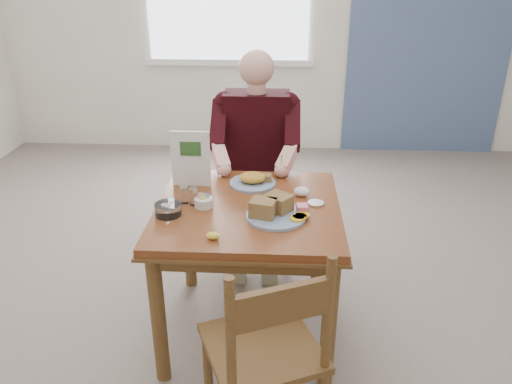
# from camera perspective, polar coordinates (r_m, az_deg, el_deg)

# --- Properties ---
(floor) EXTENTS (6.00, 6.00, 0.00)m
(floor) POSITION_cam_1_polar(r_m,az_deg,el_deg) (2.87, -0.79, -15.12)
(floor) COLOR #6E6059
(floor) RESTS_ON ground
(wall_back) EXTENTS (5.50, 0.00, 5.50)m
(wall_back) POSITION_cam_1_polar(r_m,az_deg,el_deg) (5.22, 1.46, 19.81)
(wall_back) COLOR white
(wall_back) RESTS_ON ground
(accent_panel) EXTENTS (1.60, 0.02, 2.80)m
(accent_panel) POSITION_cam_1_polar(r_m,az_deg,el_deg) (5.40, 19.67, 18.65)
(accent_panel) COLOR #485C86
(accent_panel) RESTS_ON ground
(lemon_wedge) EXTENTS (0.07, 0.06, 0.03)m
(lemon_wedge) POSITION_cam_1_polar(r_m,az_deg,el_deg) (2.17, -4.94, -5.00)
(lemon_wedge) COLOR yellow
(lemon_wedge) RESTS_ON table
(napkin) EXTENTS (0.08, 0.07, 0.05)m
(napkin) POSITION_cam_1_polar(r_m,az_deg,el_deg) (2.56, 5.24, 0.06)
(napkin) COLOR white
(napkin) RESTS_ON table
(metal_dish) EXTENTS (0.09, 0.09, 0.01)m
(metal_dish) POSITION_cam_1_polar(r_m,az_deg,el_deg) (2.49, 6.85, -1.28)
(metal_dish) COLOR silver
(metal_dish) RESTS_ON table
(table) EXTENTS (0.92, 0.92, 0.75)m
(table) POSITION_cam_1_polar(r_m,az_deg,el_deg) (2.51, -0.88, -3.84)
(table) COLOR brown
(table) RESTS_ON ground
(chair_far) EXTENTS (0.42, 0.42, 0.95)m
(chair_far) POSITION_cam_1_polar(r_m,az_deg,el_deg) (3.30, 0.09, 0.30)
(chair_far) COLOR brown
(chair_far) RESTS_ON ground
(chair_near) EXTENTS (0.55, 0.55, 0.95)m
(chair_near) POSITION_cam_1_polar(r_m,az_deg,el_deg) (2.01, 1.20, -17.91)
(chair_near) COLOR brown
(chair_near) RESTS_ON ground
(diner) EXTENTS (0.53, 0.56, 1.39)m
(diner) POSITION_cam_1_polar(r_m,az_deg,el_deg) (3.09, 0.00, 5.25)
(diner) COLOR gray
(diner) RESTS_ON chair_far
(near_plate) EXTENTS (0.37, 0.37, 0.09)m
(near_plate) POSITION_cam_1_polar(r_m,az_deg,el_deg) (2.34, 2.16, -2.06)
(near_plate) COLOR white
(near_plate) RESTS_ON table
(far_plate) EXTENTS (0.25, 0.25, 0.07)m
(far_plate) POSITION_cam_1_polar(r_m,az_deg,el_deg) (2.69, -0.28, 1.39)
(far_plate) COLOR white
(far_plate) RESTS_ON table
(caddy) EXTENTS (0.10, 0.10, 0.07)m
(caddy) POSITION_cam_1_polar(r_m,az_deg,el_deg) (2.45, -6.01, -1.18)
(caddy) COLOR white
(caddy) RESTS_ON table
(shakers) EXTENTS (0.10, 0.07, 0.09)m
(shakers) POSITION_cam_1_polar(r_m,az_deg,el_deg) (2.48, -7.66, -0.40)
(shakers) COLOR white
(shakers) RESTS_ON table
(creamer) EXTENTS (0.17, 0.17, 0.06)m
(creamer) POSITION_cam_1_polar(r_m,az_deg,el_deg) (2.39, -10.01, -1.94)
(creamer) COLOR white
(creamer) RESTS_ON table
(menu) EXTENTS (0.21, 0.02, 0.30)m
(menu) POSITION_cam_1_polar(r_m,az_deg,el_deg) (2.65, -7.48, 3.81)
(menu) COLOR white
(menu) RESTS_ON table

